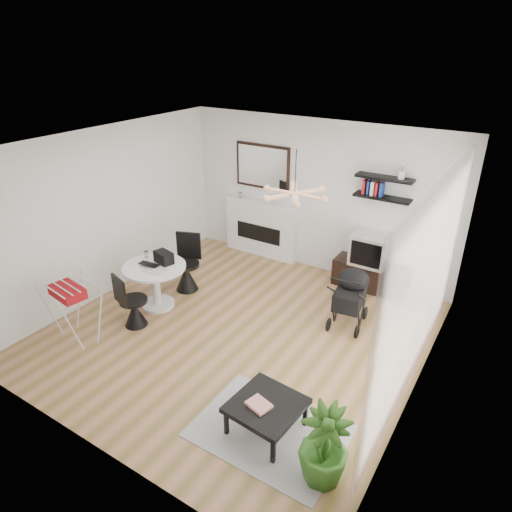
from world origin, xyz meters
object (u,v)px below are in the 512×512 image
Objects in this scene: coffee_table at (266,406)px; potted_plant at (324,446)px; crt_tv at (371,249)px; dining_table at (156,280)px; stroller at (350,299)px; fireplace at (261,222)px; tv_console at (371,276)px; drying_rack at (75,311)px.

coffee_table is 0.89× the size of potted_plant.
dining_table is at bearing -138.15° from crt_tv.
dining_table is 3.00m from stroller.
coffee_table is (2.40, -3.77, -0.35)m from fireplace.
crt_tv is at bearing -176.20° from tv_console.
stroller is 1.07× the size of potted_plant.
stroller is (3.08, 2.44, -0.07)m from drying_rack.
tv_console is 3.62m from coffee_table.
tv_console is 1.61× the size of coffee_table.
potted_plant is at bearing -77.04° from tv_console.
crt_tv is at bearing -3.95° from fireplace.
dining_table is at bearing -163.92° from stroller.
dining_table is at bearing 155.59° from coffee_table.
dining_table reaches higher than tv_console.
stroller is 1.21× the size of coffee_table.
potted_plant is at bearing -80.55° from stroller.
crt_tv reaches higher than potted_plant.
stroller is at bearing -83.71° from crt_tv.
potted_plant is (0.94, -3.84, -0.29)m from crt_tv.
potted_plant is at bearing -76.33° from crt_tv.
stroller is at bearing 23.37° from dining_table.
crt_tv is 3.64m from coffee_table.
fireplace is 2.48× the size of potted_plant.
drying_rack is 3.93m from stroller.
drying_rack is (-0.33, -1.25, 0.00)m from dining_table.
dining_table is at bearing -138.65° from tv_console.
fireplace reaches higher than dining_table.
coffee_table is (0.04, -2.45, -0.06)m from stroller.
stroller is (2.75, 1.19, -0.07)m from dining_table.
tv_console is at bearing 59.17° from drying_rack.
fireplace reaches higher than potted_plant.
fireplace is 3.62× the size of crt_tv.
dining_table is at bearing 157.21° from potted_plant.
tv_console is 2.09× the size of crt_tv.
tv_console is 3.57m from dining_table.
stroller reaches higher than coffee_table.
potted_plant is (0.89, -3.85, 0.20)m from tv_console.
stroller reaches higher than tv_console.
crt_tv is at bearing 89.00° from stroller.
tv_console is 1.43× the size of potted_plant.
fireplace is 2.34m from tv_console.
tv_console is at bearing -3.78° from fireplace.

